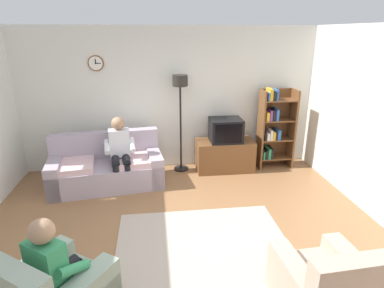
{
  "coord_description": "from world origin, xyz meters",
  "views": [
    {
      "loc": [
        -0.31,
        -3.44,
        2.58
      ],
      "look_at": [
        0.22,
        0.99,
        1.01
      ],
      "focal_mm": 29.82,
      "sensor_mm": 36.0,
      "label": 1
    }
  ],
  "objects_px": {
    "tv": "(226,130)",
    "person_on_couch": "(120,149)",
    "bookshelf": "(274,127)",
    "floor_lamp": "(180,97)",
    "person_in_left_armchair": "(57,265)",
    "tv_stand": "(225,155)",
    "couch": "(107,168)"
  },
  "relations": [
    {
      "from": "tv",
      "to": "person_on_couch",
      "type": "xyz_separation_m",
      "value": [
        -1.94,
        -0.5,
        -0.12
      ]
    },
    {
      "from": "tv",
      "to": "bookshelf",
      "type": "relative_size",
      "value": 0.38
    },
    {
      "from": "floor_lamp",
      "to": "person_in_left_armchair",
      "type": "bearing_deg",
      "value": -113.03
    },
    {
      "from": "person_on_couch",
      "to": "tv",
      "type": "bearing_deg",
      "value": 14.34
    },
    {
      "from": "tv_stand",
      "to": "tv",
      "type": "relative_size",
      "value": 1.83
    },
    {
      "from": "floor_lamp",
      "to": "person_in_left_armchair",
      "type": "xyz_separation_m",
      "value": [
        -1.41,
        -3.32,
        -0.85
      ]
    },
    {
      "from": "floor_lamp",
      "to": "person_on_couch",
      "type": "distance_m",
      "value": 1.46
    },
    {
      "from": "bookshelf",
      "to": "person_on_couch",
      "type": "bearing_deg",
      "value": -168.58
    },
    {
      "from": "tv_stand",
      "to": "floor_lamp",
      "type": "height_order",
      "value": "floor_lamp"
    },
    {
      "from": "couch",
      "to": "person_in_left_armchair",
      "type": "xyz_separation_m",
      "value": [
        -0.06,
        -2.81,
        0.29
      ]
    },
    {
      "from": "tv",
      "to": "floor_lamp",
      "type": "height_order",
      "value": "floor_lamp"
    },
    {
      "from": "person_on_couch",
      "to": "couch",
      "type": "bearing_deg",
      "value": 157.82
    },
    {
      "from": "person_on_couch",
      "to": "person_in_left_armchair",
      "type": "xyz_separation_m",
      "value": [
        -0.32,
        -2.71,
        -0.09
      ]
    },
    {
      "from": "tv_stand",
      "to": "person_on_couch",
      "type": "distance_m",
      "value": 2.05
    },
    {
      "from": "couch",
      "to": "tv",
      "type": "height_order",
      "value": "tv"
    },
    {
      "from": "person_in_left_armchair",
      "to": "tv_stand",
      "type": "bearing_deg",
      "value": 54.95
    },
    {
      "from": "tv",
      "to": "person_on_couch",
      "type": "distance_m",
      "value": 2.0
    },
    {
      "from": "bookshelf",
      "to": "person_in_left_armchair",
      "type": "relative_size",
      "value": 1.42
    },
    {
      "from": "bookshelf",
      "to": "person_in_left_armchair",
      "type": "distance_m",
      "value": 4.63
    },
    {
      "from": "couch",
      "to": "bookshelf",
      "type": "height_order",
      "value": "bookshelf"
    },
    {
      "from": "couch",
      "to": "person_on_couch",
      "type": "bearing_deg",
      "value": -22.18
    },
    {
      "from": "couch",
      "to": "person_in_left_armchair",
      "type": "height_order",
      "value": "person_in_left_armchair"
    },
    {
      "from": "bookshelf",
      "to": "tv",
      "type": "bearing_deg",
      "value": -174.52
    },
    {
      "from": "floor_lamp",
      "to": "tv_stand",
      "type": "bearing_deg",
      "value": -6.66
    },
    {
      "from": "bookshelf",
      "to": "person_in_left_armchair",
      "type": "height_order",
      "value": "bookshelf"
    },
    {
      "from": "floor_lamp",
      "to": "person_in_left_armchair",
      "type": "height_order",
      "value": "floor_lamp"
    },
    {
      "from": "tv_stand",
      "to": "tv",
      "type": "height_order",
      "value": "tv"
    },
    {
      "from": "floor_lamp",
      "to": "person_in_left_armchair",
      "type": "relative_size",
      "value": 1.65
    },
    {
      "from": "couch",
      "to": "person_on_couch",
      "type": "height_order",
      "value": "person_on_couch"
    },
    {
      "from": "bookshelf",
      "to": "person_on_couch",
      "type": "relative_size",
      "value": 1.28
    },
    {
      "from": "bookshelf",
      "to": "person_in_left_armchair",
      "type": "bearing_deg",
      "value": -134.54
    },
    {
      "from": "floor_lamp",
      "to": "couch",
      "type": "bearing_deg",
      "value": -159.41
    }
  ]
}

